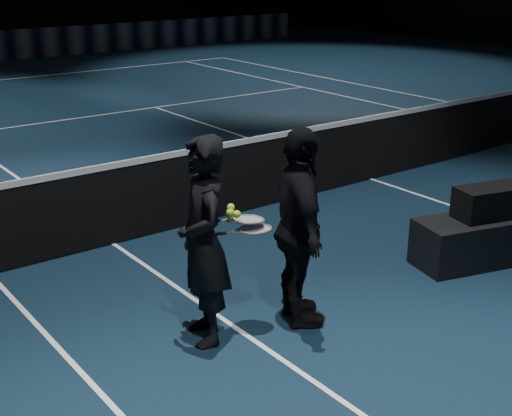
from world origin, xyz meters
The scene contains 13 objects.
floor centered at (0.00, 0.00, 0.00)m, with size 36.00×36.00×0.00m, color black.
court_lines centered at (0.00, 0.00, 0.00)m, with size 10.98×23.78×0.01m, color white, non-canonical shape.
net_mesh centered at (0.00, 0.00, 0.45)m, with size 12.80×0.02×0.86m, color black.
net_tape centered at (0.00, 0.00, 0.92)m, with size 12.80×0.03×0.07m, color white.
sponsor_backdrop centered at (0.00, 15.50, 0.45)m, with size 22.00×0.15×0.90m, color black.
player_bench centered at (-1.09, -2.80, 0.25)m, with size 1.66×0.55×0.50m, color black.
racket_bag centered at (-1.09, -2.80, 0.66)m, with size 0.83×0.35×0.33m, color black.
bag_signature centered at (-1.09, -2.98, 0.66)m, with size 0.39×0.00×0.11m, color white.
player_a centered at (-4.40, -2.37, 0.89)m, with size 0.65×0.42×1.77m, color black.
player_b centered at (-3.59, -2.62, 0.89)m, with size 1.04×0.43×1.77m, color black.
racket_lower centered at (-3.97, -2.50, 0.94)m, with size 0.68×0.22×0.03m, color black, non-canonical shape.
racket_upper centered at (-4.01, -2.45, 1.01)m, with size 0.68×0.22×0.03m, color black, non-canonical shape.
tennis_balls centered at (-4.16, -2.44, 1.11)m, with size 0.12×0.10×0.12m, color #BDE330, non-canonical shape.
Camera 1 is at (-7.27, -6.93, 3.10)m, focal length 50.00 mm.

